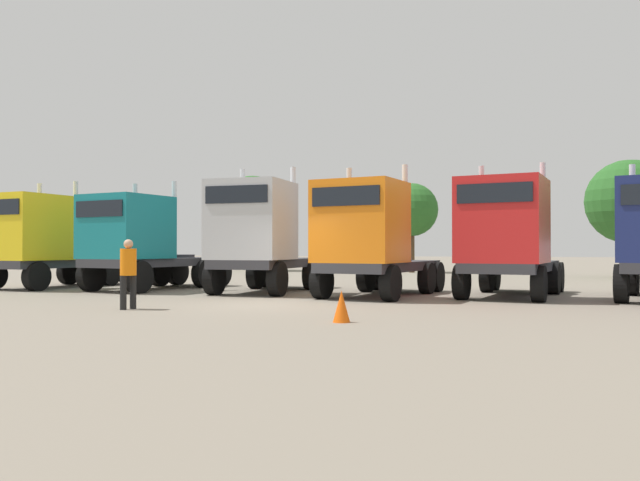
{
  "coord_description": "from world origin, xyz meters",
  "views": [
    {
      "loc": [
        6.33,
        -16.27,
        1.54
      ],
      "look_at": [
        -0.02,
        4.83,
        1.79
      ],
      "focal_mm": 36.13,
      "sensor_mm": 36.0,
      "label": 1
    }
  ],
  "objects_px": {
    "semi_truck_yellow": "(40,240)",
    "traffic_cone_near": "(342,306)",
    "visitor_in_hivis": "(128,269)",
    "semi_truck_silver": "(259,235)",
    "semi_truck_teal": "(139,240)",
    "semi_truck_orange": "(369,238)",
    "semi_truck_red": "(506,236)"
  },
  "relations": [
    {
      "from": "semi_truck_yellow",
      "to": "traffic_cone_near",
      "type": "height_order",
      "value": "semi_truck_yellow"
    },
    {
      "from": "semi_truck_yellow",
      "to": "visitor_in_hivis",
      "type": "relative_size",
      "value": 3.58
    },
    {
      "from": "semi_truck_silver",
      "to": "semi_truck_teal",
      "type": "bearing_deg",
      "value": -91.67
    },
    {
      "from": "semi_truck_silver",
      "to": "semi_truck_orange",
      "type": "distance_m",
      "value": 4.03
    },
    {
      "from": "semi_truck_silver",
      "to": "visitor_in_hivis",
      "type": "bearing_deg",
      "value": -8.58
    },
    {
      "from": "semi_truck_teal",
      "to": "semi_truck_orange",
      "type": "xyz_separation_m",
      "value": [
        8.69,
        -0.89,
        0.03
      ]
    },
    {
      "from": "semi_truck_red",
      "to": "traffic_cone_near",
      "type": "distance_m",
      "value": 8.41
    },
    {
      "from": "semi_truck_teal",
      "to": "semi_truck_silver",
      "type": "bearing_deg",
      "value": 98.23
    },
    {
      "from": "semi_truck_teal",
      "to": "semi_truck_silver",
      "type": "relative_size",
      "value": 1.07
    },
    {
      "from": "semi_truck_teal",
      "to": "traffic_cone_near",
      "type": "height_order",
      "value": "semi_truck_teal"
    },
    {
      "from": "semi_truck_orange",
      "to": "visitor_in_hivis",
      "type": "xyz_separation_m",
      "value": [
        -4.95,
        -5.45,
        -0.82
      ]
    },
    {
      "from": "semi_truck_red",
      "to": "visitor_in_hivis",
      "type": "distance_m",
      "value": 11.13
    },
    {
      "from": "semi_truck_red",
      "to": "traffic_cone_near",
      "type": "bearing_deg",
      "value": -13.1
    },
    {
      "from": "semi_truck_orange",
      "to": "semi_truck_red",
      "type": "bearing_deg",
      "value": 113.52
    },
    {
      "from": "semi_truck_yellow",
      "to": "semi_truck_red",
      "type": "relative_size",
      "value": 1.01
    },
    {
      "from": "semi_truck_yellow",
      "to": "semi_truck_silver",
      "type": "xyz_separation_m",
      "value": [
        8.97,
        -0.12,
        0.12
      ]
    },
    {
      "from": "semi_truck_yellow",
      "to": "semi_truck_teal",
      "type": "relative_size",
      "value": 1.0
    },
    {
      "from": "semi_truck_teal",
      "to": "visitor_in_hivis",
      "type": "bearing_deg",
      "value": 40.93
    },
    {
      "from": "semi_truck_yellow",
      "to": "semi_truck_orange",
      "type": "bearing_deg",
      "value": 93.78
    },
    {
      "from": "semi_truck_orange",
      "to": "visitor_in_hivis",
      "type": "bearing_deg",
      "value": -32.53
    },
    {
      "from": "semi_truck_yellow",
      "to": "semi_truck_teal",
      "type": "xyz_separation_m",
      "value": [
        4.24,
        0.06,
        -0.04
      ]
    },
    {
      "from": "semi_truck_silver",
      "to": "semi_truck_orange",
      "type": "relative_size",
      "value": 0.95
    },
    {
      "from": "visitor_in_hivis",
      "to": "traffic_cone_near",
      "type": "relative_size",
      "value": 2.65
    },
    {
      "from": "semi_truck_silver",
      "to": "semi_truck_red",
      "type": "height_order",
      "value": "semi_truck_silver"
    },
    {
      "from": "semi_truck_orange",
      "to": "semi_truck_silver",
      "type": "bearing_deg",
      "value": -90.42
    },
    {
      "from": "semi_truck_teal",
      "to": "semi_truck_orange",
      "type": "height_order",
      "value": "semi_truck_orange"
    },
    {
      "from": "semi_truck_teal",
      "to": "visitor_in_hivis",
      "type": "distance_m",
      "value": 7.4
    },
    {
      "from": "semi_truck_teal",
      "to": "visitor_in_hivis",
      "type": "relative_size",
      "value": 3.57
    },
    {
      "from": "traffic_cone_near",
      "to": "semi_truck_orange",
      "type": "bearing_deg",
      "value": 97.51
    },
    {
      "from": "traffic_cone_near",
      "to": "semi_truck_red",
      "type": "bearing_deg",
      "value": 67.21
    },
    {
      "from": "semi_truck_silver",
      "to": "traffic_cone_near",
      "type": "bearing_deg",
      "value": 33.95
    },
    {
      "from": "semi_truck_silver",
      "to": "traffic_cone_near",
      "type": "xyz_separation_m",
      "value": [
        4.84,
        -7.33,
        -1.64
      ]
    }
  ]
}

